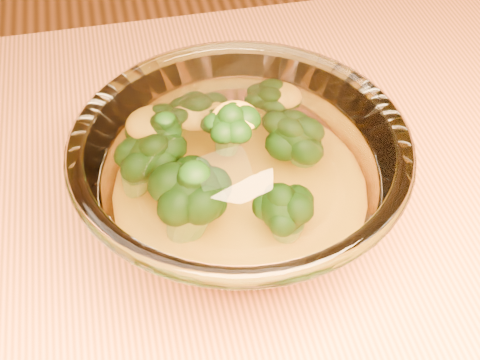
% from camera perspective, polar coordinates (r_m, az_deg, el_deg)
% --- Properties ---
extents(glass_bowl, '(0.24, 0.24, 0.11)m').
position_cam_1_polar(glass_bowl, '(0.49, 0.00, -0.43)').
color(glass_bowl, white).
rests_on(glass_bowl, table).
extents(cheese_sauce, '(0.14, 0.14, 0.04)m').
position_cam_1_polar(cheese_sauce, '(0.51, 0.00, -2.19)').
color(cheese_sauce, orange).
rests_on(cheese_sauce, glass_bowl).
extents(broccoli_heap, '(0.15, 0.15, 0.08)m').
position_cam_1_polar(broccoli_heap, '(0.49, -2.19, 1.36)').
color(broccoli_heap, black).
rests_on(broccoli_heap, cheese_sauce).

